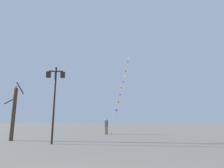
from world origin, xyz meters
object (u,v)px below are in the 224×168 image
object	(u,v)px
twin_lantern_lamp_post	(55,90)
kite_flyer	(106,126)
kite_train	(123,84)
bare_tree	(14,112)

from	to	relation	value
twin_lantern_lamp_post	kite_flyer	distance (m)	9.25
twin_lantern_lamp_post	kite_train	xyz separation A→B (m)	(6.54, 14.58, 3.39)
kite_train	kite_flyer	bearing A→B (deg)	-112.33
kite_flyer	twin_lantern_lamp_post	bearing A→B (deg)	176.43
bare_tree	kite_flyer	bearing A→B (deg)	37.77
kite_flyer	bare_tree	bearing A→B (deg)	149.81
twin_lantern_lamp_post	kite_train	distance (m)	16.34
twin_lantern_lamp_post	bare_tree	xyz separation A→B (m)	(-3.55, 2.28, -1.42)
kite_train	bare_tree	world-z (taller)	kite_train
twin_lantern_lamp_post	bare_tree	distance (m)	4.45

